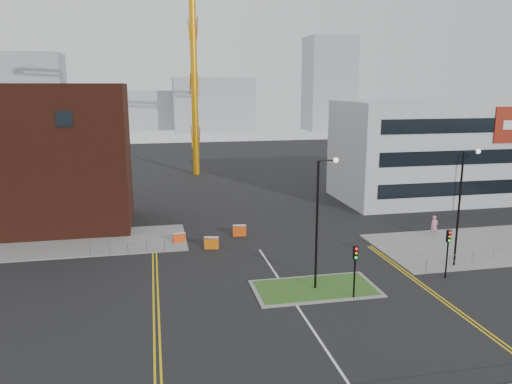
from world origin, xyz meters
TOP-DOWN VIEW (x-y plane):
  - ground at (0.00, 0.00)m, footprint 200.00×200.00m
  - pavement_left at (-20.00, 22.00)m, footprint 28.00×8.00m
  - pavement_right at (22.00, 14.00)m, footprint 24.00×10.00m
  - island_kerb at (2.00, 8.00)m, footprint 8.60×4.60m
  - grass_island at (2.00, 8.00)m, footprint 8.00×4.00m
  - office_block at (26.01, 31.97)m, footprint 25.00×12.20m
  - streetlamp_island at (2.22, 8.00)m, footprint 1.46×0.36m
  - streetlamp_right_near at (14.22, 10.00)m, footprint 1.46×0.36m
  - traffic_light_island at (4.00, 5.98)m, footprint 0.28×0.33m
  - traffic_light_right at (12.00, 7.98)m, footprint 0.28×0.33m
  - railing_left at (-11.00, 18.00)m, footprint 6.05×0.05m
  - centre_line at (0.00, 2.00)m, footprint 0.15×30.00m
  - yellow_left_a at (-9.00, 10.00)m, footprint 0.12×24.00m
  - yellow_left_b at (-8.70, 10.00)m, footprint 0.12×24.00m
  - yellow_right_a at (9.50, 6.00)m, footprint 0.12×20.00m
  - yellow_right_b at (9.80, 6.00)m, footprint 0.12×20.00m
  - skyline_a at (-40.00, 120.00)m, footprint 18.00×12.00m
  - skyline_b at (10.00, 130.00)m, footprint 24.00×12.00m
  - skyline_c at (45.00, 125.00)m, footprint 14.00×12.00m
  - skyline_d at (-8.00, 140.00)m, footprint 30.00×12.00m
  - pedestrian at (16.78, 17.53)m, footprint 0.73×0.49m
  - barrier_left at (-6.64, 20.33)m, footprint 1.12×0.50m
  - barrier_mid at (-4.00, 18.17)m, footprint 1.30×0.69m
  - barrier_right at (-1.00, 21.34)m, footprint 1.26×0.49m

SIDE VIEW (x-z plane):
  - ground at x=0.00m, z-range 0.00..0.00m
  - centre_line at x=0.00m, z-range 0.00..0.01m
  - yellow_left_a at x=-9.00m, z-range 0.00..0.01m
  - yellow_left_b at x=-8.70m, z-range 0.00..0.01m
  - yellow_right_a at x=9.50m, z-range 0.00..0.01m
  - yellow_right_b at x=9.80m, z-range 0.00..0.01m
  - island_kerb at x=2.00m, z-range 0.00..0.08m
  - pavement_left at x=-20.00m, z-range 0.00..0.12m
  - pavement_right at x=22.00m, z-range 0.00..0.12m
  - grass_island at x=2.00m, z-range 0.00..0.12m
  - barrier_left at x=-6.64m, z-range 0.04..0.95m
  - barrier_mid at x=-4.00m, z-range 0.04..1.08m
  - barrier_right at x=-1.00m, z-range 0.04..1.09m
  - railing_left at x=-11.00m, z-range 0.19..1.29m
  - pedestrian at x=16.78m, z-range 0.00..1.98m
  - traffic_light_island at x=4.00m, z-range 0.74..4.39m
  - traffic_light_right at x=12.00m, z-range 0.74..4.39m
  - streetlamp_island at x=2.22m, z-range 0.82..10.00m
  - streetlamp_right_near at x=14.22m, z-range 0.82..10.00m
  - skyline_d at x=-8.00m, z-range 0.00..12.00m
  - office_block at x=26.01m, z-range 0.00..12.00m
  - skyline_b at x=10.00m, z-range 0.00..16.00m
  - skyline_a at x=-40.00m, z-range 0.00..22.00m
  - skyline_c at x=45.00m, z-range 0.00..28.00m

